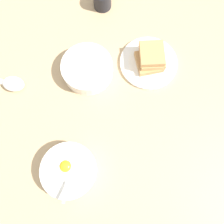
{
  "coord_description": "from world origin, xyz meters",
  "views": [
    {
      "loc": [
        -0.13,
        -0.23,
        0.66
      ],
      "look_at": [
        -0.01,
        -0.11,
        0.02
      ],
      "focal_mm": 35.0,
      "sensor_mm": 36.0,
      "label": 1
    }
  ],
  "objects_px": {
    "egg_bowl": "(69,170)",
    "congee_bowl": "(87,69)",
    "soup_spoon": "(10,83)",
    "toast_sandwich": "(151,58)",
    "toast_plate": "(149,63)"
  },
  "relations": [
    {
      "from": "soup_spoon",
      "to": "congee_bowl",
      "type": "xyz_separation_m",
      "value": [
        0.21,
        -0.14,
        0.01
      ]
    },
    {
      "from": "toast_sandwich",
      "to": "congee_bowl",
      "type": "height_order",
      "value": "toast_sandwich"
    },
    {
      "from": "egg_bowl",
      "to": "toast_plate",
      "type": "bearing_deg",
      "value": 10.32
    },
    {
      "from": "egg_bowl",
      "to": "congee_bowl",
      "type": "xyz_separation_m",
      "value": [
        0.25,
        0.19,
        0.0
      ]
    },
    {
      "from": "soup_spoon",
      "to": "congee_bowl",
      "type": "distance_m",
      "value": 0.25
    },
    {
      "from": "egg_bowl",
      "to": "congee_bowl",
      "type": "distance_m",
      "value": 0.31
    },
    {
      "from": "soup_spoon",
      "to": "congee_bowl",
      "type": "height_order",
      "value": "congee_bowl"
    },
    {
      "from": "egg_bowl",
      "to": "congee_bowl",
      "type": "bearing_deg",
      "value": 37.73
    },
    {
      "from": "toast_sandwich",
      "to": "congee_bowl",
      "type": "relative_size",
      "value": 0.75
    },
    {
      "from": "congee_bowl",
      "to": "soup_spoon",
      "type": "bearing_deg",
      "value": 145.62
    },
    {
      "from": "toast_sandwich",
      "to": "congee_bowl",
      "type": "xyz_separation_m",
      "value": [
        -0.17,
        0.12,
        -0.01
      ]
    },
    {
      "from": "egg_bowl",
      "to": "soup_spoon",
      "type": "bearing_deg",
      "value": 82.93
    },
    {
      "from": "toast_plate",
      "to": "congee_bowl",
      "type": "xyz_separation_m",
      "value": [
        -0.16,
        0.12,
        0.02
      ]
    },
    {
      "from": "toast_plate",
      "to": "soup_spoon",
      "type": "height_order",
      "value": "soup_spoon"
    },
    {
      "from": "toast_sandwich",
      "to": "soup_spoon",
      "type": "xyz_separation_m",
      "value": [
        -0.37,
        0.26,
        -0.03
      ]
    }
  ]
}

